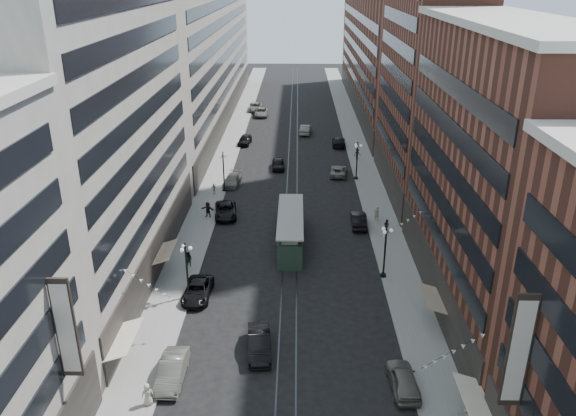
# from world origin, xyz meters

# --- Properties ---
(ground) EXTENTS (220.00, 220.00, 0.00)m
(ground) POSITION_xyz_m (0.00, 60.00, 0.00)
(ground) COLOR black
(ground) RESTS_ON ground
(sidewalk_west) EXTENTS (4.00, 180.00, 0.15)m
(sidewalk_west) POSITION_xyz_m (-11.00, 70.00, 0.07)
(sidewalk_west) COLOR gray
(sidewalk_west) RESTS_ON ground
(sidewalk_east) EXTENTS (4.00, 180.00, 0.15)m
(sidewalk_east) POSITION_xyz_m (11.00, 70.00, 0.07)
(sidewalk_east) COLOR gray
(sidewalk_east) RESTS_ON ground
(rail_west) EXTENTS (0.12, 180.00, 0.02)m
(rail_west) POSITION_xyz_m (-0.70, 70.00, 0.01)
(rail_west) COLOR #2D2D33
(rail_west) RESTS_ON ground
(rail_east) EXTENTS (0.12, 180.00, 0.02)m
(rail_east) POSITION_xyz_m (0.70, 70.00, 0.01)
(rail_east) COLOR #2D2D33
(rail_east) RESTS_ON ground
(building_west_mid) EXTENTS (8.00, 36.00, 28.00)m
(building_west_mid) POSITION_xyz_m (-17.00, 33.00, 14.00)
(building_west_mid) COLOR #A6A093
(building_west_mid) RESTS_ON ground
(building_west_far) EXTENTS (8.00, 90.00, 26.00)m
(building_west_far) POSITION_xyz_m (-17.00, 96.00, 13.00)
(building_west_far) COLOR #A6A093
(building_west_far) RESTS_ON ground
(building_east_mid) EXTENTS (8.00, 30.00, 24.00)m
(building_east_mid) POSITION_xyz_m (17.00, 28.00, 12.00)
(building_east_mid) COLOR brown
(building_east_mid) RESTS_ON ground
(building_east_tower) EXTENTS (8.00, 26.00, 42.00)m
(building_east_tower) POSITION_xyz_m (17.00, 56.00, 21.00)
(building_east_tower) COLOR brown
(building_east_tower) RESTS_ON ground
(building_east_far) EXTENTS (8.00, 72.00, 24.00)m
(building_east_far) POSITION_xyz_m (17.00, 105.00, 12.00)
(building_east_far) COLOR brown
(building_east_far) RESTS_ON ground
(lamppost_sw_far) EXTENTS (1.03, 1.14, 5.52)m
(lamppost_sw_far) POSITION_xyz_m (-9.20, 28.00, 3.10)
(lamppost_sw_far) COLOR black
(lamppost_sw_far) RESTS_ON sidewalk_west
(lamppost_sw_mid) EXTENTS (1.03, 1.14, 5.52)m
(lamppost_sw_mid) POSITION_xyz_m (-9.20, 55.00, 3.10)
(lamppost_sw_mid) COLOR black
(lamppost_sw_mid) RESTS_ON sidewalk_west
(lamppost_se_far) EXTENTS (1.03, 1.14, 5.52)m
(lamppost_se_far) POSITION_xyz_m (9.20, 32.00, 3.10)
(lamppost_se_far) COLOR black
(lamppost_se_far) RESTS_ON sidewalk_east
(lamppost_se_mid) EXTENTS (1.03, 1.14, 5.52)m
(lamppost_se_mid) POSITION_xyz_m (9.20, 60.00, 3.10)
(lamppost_se_mid) COLOR black
(lamppost_se_mid) RESTS_ON sidewalk_east
(streetcar) EXTENTS (2.76, 12.45, 3.44)m
(streetcar) POSITION_xyz_m (0.00, 39.36, 1.59)
(streetcar) COLOR #273E2E
(streetcar) RESTS_ON ground
(car_1) EXTENTS (1.79, 5.03, 1.65)m
(car_1) POSITION_xyz_m (-8.40, 16.80, 0.83)
(car_1) COLOR #65645A
(car_1) RESTS_ON ground
(car_2) EXTENTS (2.52, 5.26, 1.45)m
(car_2) POSITION_xyz_m (-8.40, 28.14, 0.72)
(car_2) COLOR black
(car_2) RESTS_ON ground
(car_4) EXTENTS (2.08, 4.80, 1.61)m
(car_4) POSITION_xyz_m (8.40, 16.12, 0.81)
(car_4) COLOR #67635B
(car_4) RESTS_ON ground
(car_5) EXTENTS (2.19, 5.19, 1.67)m
(car_5) POSITION_xyz_m (-2.20, 20.14, 0.83)
(car_5) COLOR black
(car_5) RESTS_ON ground
(pedestrian_1) EXTENTS (0.93, 0.69, 1.70)m
(pedestrian_1) POSITION_xyz_m (-9.50, 14.07, 1.00)
(pedestrian_1) COLOR #AFA991
(pedestrian_1) RESTS_ON sidewalk_west
(pedestrian_2) EXTENTS (0.86, 0.66, 1.56)m
(pedestrian_2) POSITION_xyz_m (-10.22, 33.77, 0.93)
(pedestrian_2) COLOR black
(pedestrian_2) RESTS_ON sidewalk_west
(car_7) EXTENTS (3.24, 5.84, 1.54)m
(car_7) POSITION_xyz_m (-8.03, 46.70, 0.77)
(car_7) COLOR black
(car_7) RESTS_ON ground
(car_8) EXTENTS (2.55, 5.22, 1.46)m
(car_8) POSITION_xyz_m (-8.40, 57.69, 0.73)
(car_8) COLOR #66645A
(car_8) RESTS_ON ground
(car_9) EXTENTS (2.42, 4.99, 1.64)m
(car_9) POSITION_xyz_m (-8.40, 77.72, 0.82)
(car_9) COLOR black
(car_9) RESTS_ON ground
(car_10) EXTENTS (1.83, 4.87, 1.59)m
(car_10) POSITION_xyz_m (7.99, 44.13, 0.79)
(car_10) COLOR black
(car_10) RESTS_ON ground
(car_11) EXTENTS (2.81, 5.21, 1.39)m
(car_11) POSITION_xyz_m (6.80, 61.98, 0.69)
(car_11) COLOR slate
(car_11) RESTS_ON ground
(car_12) EXTENTS (2.41, 5.41, 1.54)m
(car_12) POSITION_xyz_m (7.81, 77.04, 0.77)
(car_12) COLOR black
(car_12) RESTS_ON ground
(car_13) EXTENTS (2.03, 4.62, 1.55)m
(car_13) POSITION_xyz_m (-2.20, 64.79, 0.77)
(car_13) COLOR black
(car_13) RESTS_ON ground
(car_14) EXTENTS (2.41, 5.42, 1.73)m
(car_14) POSITION_xyz_m (2.20, 84.64, 0.86)
(car_14) COLOR slate
(car_14) RESTS_ON ground
(pedestrian_5) EXTENTS (1.82, 0.98, 1.88)m
(pedestrian_5) POSITION_xyz_m (-10.13, 46.26, 1.09)
(pedestrian_5) COLOR black
(pedestrian_5) RESTS_ON sidewalk_west
(pedestrian_6) EXTENTS (0.97, 0.70, 1.51)m
(pedestrian_6) POSITION_xyz_m (-10.42, 53.69, 0.91)
(pedestrian_6) COLOR #9F9584
(pedestrian_6) RESTS_ON sidewalk_west
(pedestrian_7) EXTENTS (0.76, 0.82, 1.50)m
(pedestrian_7) POSITION_xyz_m (11.00, 42.39, 0.90)
(pedestrian_7) COLOR black
(pedestrian_7) RESTS_ON sidewalk_east
(pedestrian_8) EXTENTS (0.78, 0.64, 1.83)m
(pedestrian_8) POSITION_xyz_m (10.26, 45.57, 1.06)
(pedestrian_8) COLOR #9D9882
(pedestrian_8) RESTS_ON sidewalk_east
(pedestrian_9) EXTENTS (1.18, 0.61, 1.74)m
(pedestrian_9) POSITION_xyz_m (10.22, 69.26, 1.02)
(pedestrian_9) COLOR black
(pedestrian_9) RESTS_ON sidewalk_east
(car_extra_0) EXTENTS (2.79, 5.84, 1.61)m
(car_extra_0) POSITION_xyz_m (-6.80, 98.29, 0.80)
(car_extra_0) COLOR slate
(car_extra_0) RESTS_ON ground
(car_extra_1) EXTENTS (2.86, 6.08, 1.68)m
(car_extra_1) POSITION_xyz_m (-8.31, 102.87, 0.84)
(car_extra_1) COLOR slate
(car_extra_1) RESTS_ON ground
(pedestrian_extra_0) EXTENTS (0.87, 0.94, 1.71)m
(pedestrian_extra_0) POSITION_xyz_m (12.10, 12.64, 1.01)
(pedestrian_extra_0) COLOR #A39687
(pedestrian_extra_0) RESTS_ON sidewalk_east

